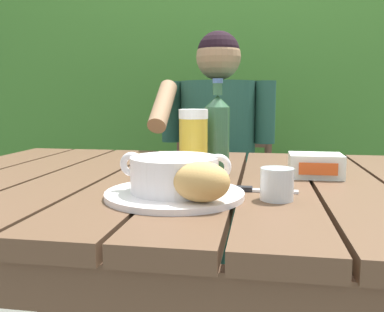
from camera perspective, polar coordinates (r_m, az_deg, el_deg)
dining_table at (r=1.06m, az=2.03°, el=-7.20°), size 1.50×1.00×0.74m
hedge_backdrop at (r=2.69m, az=3.87°, el=7.41°), size 3.26×0.82×1.95m
chair_near_diner at (r=2.01m, az=3.93°, el=-5.85°), size 0.48×0.40×0.90m
person_eating at (r=1.78m, az=3.31°, el=0.72°), size 0.48×0.47×1.22m
serving_plate at (r=0.84m, az=-2.39°, el=-5.24°), size 0.28×0.28×0.01m
soup_bowl at (r=0.83m, az=-2.41°, el=-2.36°), size 0.23×0.18×0.08m
bread_roll at (r=0.75m, az=1.31°, el=-3.56°), size 0.11×0.08×0.07m
beer_glass at (r=1.03m, az=0.15°, el=1.71°), size 0.07×0.07×0.17m
beer_bottle at (r=1.09m, az=3.48°, el=3.13°), size 0.06×0.06×0.25m
water_glass_small at (r=0.83m, az=11.54°, el=-3.77°), size 0.06×0.06×0.06m
butter_tub at (r=1.09m, az=16.54°, el=-1.25°), size 0.13×0.10×0.06m
table_knife at (r=0.90m, az=8.07°, el=-4.56°), size 0.16×0.02×0.01m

